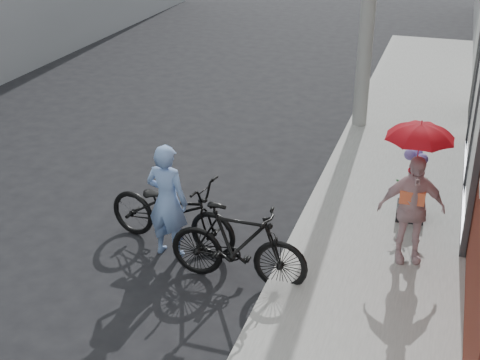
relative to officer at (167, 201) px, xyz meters
The scene contains 10 objects.
ground 1.13m from the officer, 41.62° to the right, with size 80.00×80.00×0.00m, color black.
sidewalk 3.16m from the officer, 28.55° to the left, with size 2.20×24.00×0.12m, color gray.
curb 2.25m from the officer, 43.67° to the left, with size 0.12×24.00×0.12m, color #9E9E99.
officer is the anchor object (origin of this frame).
bike_left 0.38m from the officer, 102.70° to the left, with size 0.68×1.96×1.03m, color black.
bike_right 1.17m from the officer, 18.03° to the right, with size 0.50×1.77×1.07m, color black.
kimono_woman 3.12m from the officer, 12.20° to the left, with size 0.85×0.35×1.44m, color beige.
parasol 3.31m from the officer, 12.20° to the left, with size 0.81×0.81×0.71m, color red.
planter 3.55m from the officer, 31.07° to the left, with size 0.39×0.39×0.21m, color black.
potted_plant 3.51m from the officer, 31.07° to the left, with size 0.49×0.42×0.54m, color #2E7534.
Camera 1 is at (2.69, -6.54, 4.74)m, focal length 50.00 mm.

